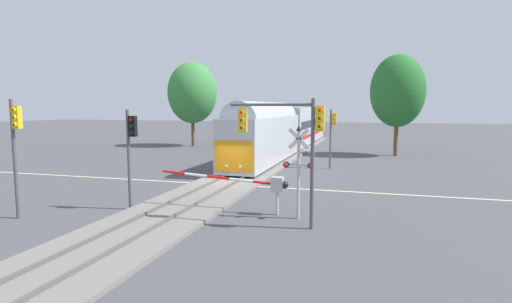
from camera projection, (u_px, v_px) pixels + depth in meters
ground_plane at (226, 185)px, 26.30m from camera, size 220.00×220.00×0.00m
road_centre_stripe at (226, 185)px, 26.30m from camera, size 44.00×0.20×0.01m
railway_track at (226, 183)px, 26.29m from camera, size 4.40×80.00×0.32m
commuter_train at (288, 127)px, 44.95m from camera, size 3.04×39.62×5.16m
crossing_gate_near at (261, 184)px, 19.06m from camera, size 6.48×0.40×1.89m
crossing_signal_mast at (299, 163)px, 18.03m from camera, size 1.36×0.44×4.22m
traffic_signal_far_side at (332, 129)px, 32.92m from camera, size 0.53×0.38×4.86m
traffic_signal_near_right at (289, 132)px, 16.58m from camera, size 3.96×0.38×5.39m
traffic_signal_median at (131, 143)px, 19.59m from camera, size 0.53×0.38×4.92m
traffic_signal_near_left at (15, 139)px, 17.94m from camera, size 0.53×0.38×5.39m
oak_far_right at (398, 91)px, 41.09m from camera, size 5.47×5.47×10.35m
pine_left_background at (192, 93)px, 51.43m from camera, size 6.23×6.23×10.71m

